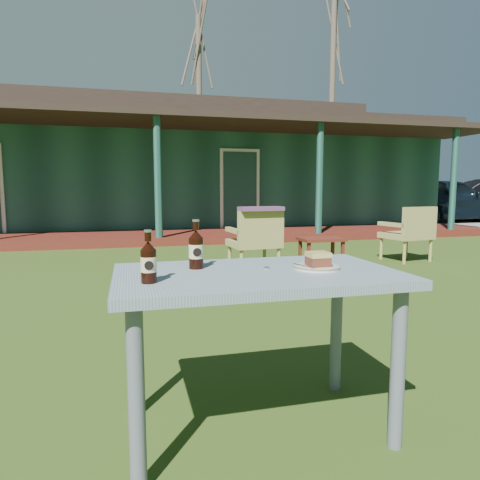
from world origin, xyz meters
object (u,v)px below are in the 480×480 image
object	(u,v)px
cake_slice	(318,259)
side_table	(321,242)
car_near	(444,200)
armchair_left	(256,238)
armchair_right	(410,231)
cola_bottle_far	(149,262)
cola_bottle_near	(196,249)
plate	(317,267)
cafe_table	(257,294)

from	to	relation	value
cake_slice	side_table	xyz separation A→B (m)	(1.76, 3.70, -0.42)
car_near	armchair_left	world-z (taller)	car_near
armchair_right	cola_bottle_far	bearing A→B (deg)	-135.75
cola_bottle_near	cola_bottle_far	size ratio (longest dim) A/B	1.09
armchair_right	side_table	xyz separation A→B (m)	(-1.45, -0.05, -0.12)
car_near	cola_bottle_far	distance (m)	14.00
plate	cola_bottle_near	size ratio (longest dim) A/B	0.93
car_near	armchair_left	distance (m)	10.49
car_near	cola_bottle_near	distance (m)	13.67
armchair_left	cola_bottle_near	bearing A→B (deg)	-110.87
car_near	armchair_right	xyz separation A→B (m)	(-5.78, -6.22, -0.26)
cafe_table	armchair_right	world-z (taller)	armchair_right
cafe_table	cake_slice	world-z (taller)	cake_slice
cake_slice	car_near	bearing A→B (deg)	47.95
car_near	plate	distance (m)	13.42
cola_bottle_near	cola_bottle_far	distance (m)	0.33
cola_bottle_near	armchair_right	world-z (taller)	cola_bottle_near
cake_slice	cola_bottle_near	bearing A→B (deg)	164.11
cake_slice	armchair_left	bearing A→B (deg)	77.79
cola_bottle_near	side_table	bearing A→B (deg)	57.27
car_near	cafe_table	bearing A→B (deg)	135.18
armchair_right	cake_slice	bearing A→B (deg)	-130.63
armchair_left	side_table	distance (m)	1.04
cafe_table	plate	size ratio (longest dim) A/B	5.88
cake_slice	armchair_left	size ratio (longest dim) A/B	0.11
cake_slice	side_table	size ratio (longest dim) A/B	0.15
cola_bottle_far	cake_slice	bearing A→B (deg)	7.65
cafe_table	plate	bearing A→B (deg)	-2.29
armchair_right	side_table	size ratio (longest dim) A/B	1.36
plate	cola_bottle_far	distance (m)	0.74
plate	cola_bottle_far	xyz separation A→B (m)	(-0.73, -0.11, 0.07)
side_table	cake_slice	bearing A→B (deg)	-115.51
armchair_right	cafe_table	bearing A→B (deg)	-133.09
cola_bottle_near	side_table	world-z (taller)	cola_bottle_near
plate	cola_bottle_far	bearing A→B (deg)	-171.72
side_table	cola_bottle_far	bearing A→B (deg)	-123.35
cafe_table	armchair_left	distance (m)	3.61
side_table	armchair_right	bearing A→B (deg)	1.96
plate	car_near	bearing A→B (deg)	47.92
cola_bottle_far	cola_bottle_near	bearing A→B (deg)	48.66
side_table	plate	bearing A→B (deg)	-115.59
cola_bottle_far	side_table	bearing A→B (deg)	56.65
cake_slice	armchair_left	xyz separation A→B (m)	(0.75, 3.48, -0.31)
cola_bottle_far	cafe_table	bearing A→B (deg)	14.28
cola_bottle_near	cola_bottle_far	world-z (taller)	cola_bottle_near
armchair_left	armchair_right	distance (m)	2.48
armchair_left	side_table	xyz separation A→B (m)	(1.01, 0.22, -0.11)
cola_bottle_near	cola_bottle_far	bearing A→B (deg)	-131.34
cola_bottle_near	armchair_right	distance (m)	5.20
cola_bottle_far	armchair_left	xyz separation A→B (m)	(1.49, 3.58, -0.35)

